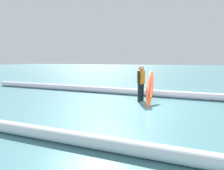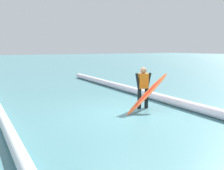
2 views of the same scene
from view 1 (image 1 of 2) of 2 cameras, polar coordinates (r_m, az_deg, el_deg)
ground_plane at (r=7.13m, az=8.83°, el=-6.41°), size 151.66×151.66×0.00m
surfer at (r=7.95m, az=8.65°, el=1.10°), size 0.27×0.63×1.48m
surfboard at (r=7.82m, az=11.23°, el=-0.59°), size 0.50×1.92×1.28m
wave_crest_foreground at (r=10.01m, az=-2.81°, el=-1.45°), size 14.77×0.60×0.32m
wave_crest_midground at (r=4.93m, az=-26.18°, el=-11.66°), size 20.00×0.40×0.28m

